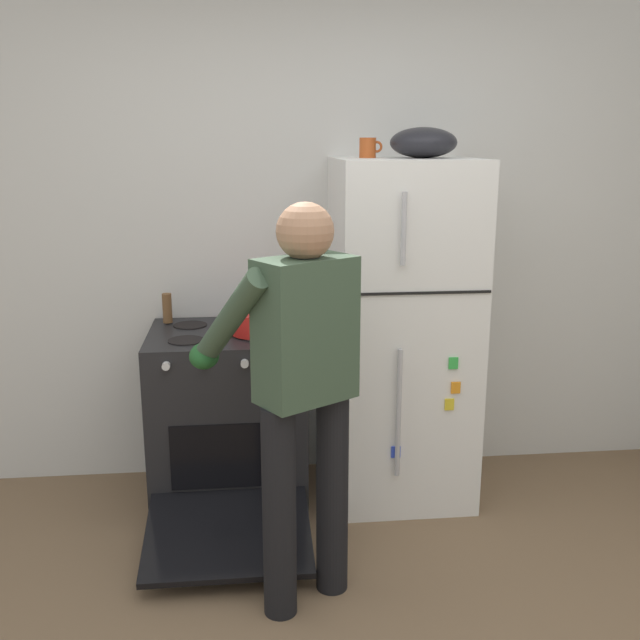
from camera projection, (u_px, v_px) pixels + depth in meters
name	position (u px, v px, depth m)	size (l,w,h in m)	color
kitchen_wall_back	(307.00, 228.00, 3.86)	(6.00, 0.10, 2.70)	silver
refrigerator	(401.00, 332.00, 3.66)	(0.68, 0.72, 1.72)	white
stove_range	(229.00, 419.00, 3.66)	(0.76, 1.20, 0.89)	black
person_cook	(300.00, 372.00, 2.73)	(0.67, 0.72, 1.60)	black
red_pot	(258.00, 322.00, 3.52)	(0.37, 0.27, 0.11)	red
coffee_mug	(368.00, 148.00, 3.47)	(0.11, 0.08, 0.10)	#B24C1E
pepper_mill	(167.00, 308.00, 3.70)	(0.05, 0.05, 0.15)	brown
mixing_bowl	(423.00, 143.00, 3.44)	(0.32, 0.32, 0.14)	black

